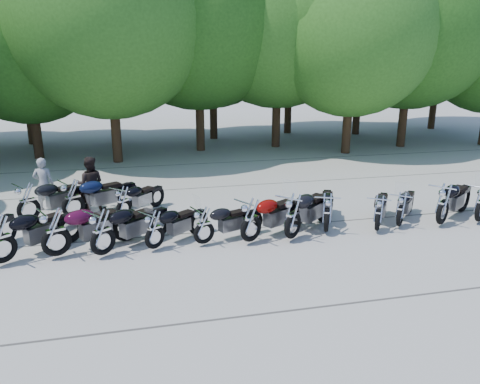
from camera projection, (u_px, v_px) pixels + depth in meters
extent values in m
plane|color=#9E9A8F|center=(253.00, 250.00, 11.84)|extent=(90.00, 90.00, 0.00)
cylinder|color=#3A2614|center=(35.00, 124.00, 21.85)|extent=(0.44, 0.44, 3.31)
sphere|color=#286319|center=(25.00, 41.00, 20.81)|extent=(7.31, 7.31, 7.31)
cylinder|color=#3A2614|center=(115.00, 119.00, 21.04)|extent=(0.44, 0.44, 3.93)
sphere|color=#357721|center=(107.00, 16.00, 19.81)|extent=(8.70, 8.70, 8.70)
cylinder|color=#3A2614|center=(200.00, 110.00, 23.61)|extent=(0.44, 0.44, 4.13)
sphere|color=#286319|center=(197.00, 14.00, 22.32)|extent=(9.13, 9.13, 9.13)
cylinder|color=#3A2614|center=(276.00, 108.00, 24.59)|extent=(0.44, 0.44, 4.09)
sphere|color=#357721|center=(278.00, 17.00, 23.31)|extent=(9.04, 9.04, 9.04)
cylinder|color=#3A2614|center=(348.00, 117.00, 23.05)|extent=(0.44, 0.44, 3.62)
sphere|color=#357721|center=(353.00, 31.00, 21.91)|extent=(8.00, 8.00, 8.00)
cylinder|color=#3A2614|center=(404.00, 109.00, 24.67)|extent=(0.44, 0.44, 3.98)
sphere|color=#286319|center=(412.00, 21.00, 23.43)|extent=(8.79, 8.79, 8.79)
cylinder|color=#3A2614|center=(29.00, 112.00, 25.46)|extent=(0.44, 0.44, 3.52)
sphere|color=#357721|center=(20.00, 37.00, 24.36)|extent=(7.78, 7.78, 7.78)
cylinder|color=#3A2614|center=(115.00, 112.00, 25.93)|extent=(0.44, 0.44, 3.42)
sphere|color=#286319|center=(109.00, 40.00, 24.86)|extent=(7.56, 7.56, 7.56)
cylinder|color=#3A2614|center=(213.00, 108.00, 27.12)|extent=(0.44, 0.44, 3.56)
sphere|color=#286319|center=(212.00, 36.00, 26.01)|extent=(7.88, 7.88, 7.88)
cylinder|color=#3A2614|center=(288.00, 103.00, 29.07)|extent=(0.44, 0.44, 3.76)
sphere|color=#286319|center=(290.00, 32.00, 27.90)|extent=(8.31, 8.31, 8.31)
cylinder|color=#3A2614|center=(357.00, 105.00, 28.64)|extent=(0.44, 0.44, 3.63)
sphere|color=#357721|center=(362.00, 36.00, 27.51)|extent=(8.02, 8.02, 8.02)
cylinder|color=#3A2614|center=(435.00, 95.00, 30.66)|extent=(0.44, 0.44, 4.37)
sphere|color=#286319|center=(444.00, 17.00, 29.30)|extent=(9.67, 9.67, 9.67)
imported|color=gray|center=(44.00, 184.00, 14.68)|extent=(0.64, 0.44, 1.70)
imported|color=black|center=(90.00, 184.00, 14.60)|extent=(0.89, 0.72, 1.74)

